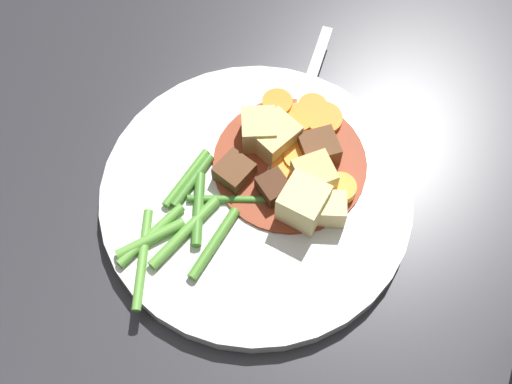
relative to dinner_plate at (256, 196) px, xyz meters
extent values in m
plane|color=#2D2D33|center=(0.00, 0.00, -0.01)|extent=(3.00, 3.00, 0.00)
cylinder|color=white|center=(0.00, 0.00, 0.00)|extent=(0.26, 0.26, 0.02)
cylinder|color=#93381E|center=(0.04, 0.01, 0.01)|extent=(0.13, 0.13, 0.00)
cylinder|color=orange|center=(0.05, 0.07, 0.01)|extent=(0.03, 0.03, 0.01)
cylinder|color=orange|center=(0.08, 0.06, 0.01)|extent=(0.04, 0.04, 0.01)
cylinder|color=orange|center=(0.04, 0.01, 0.02)|extent=(0.04, 0.04, 0.01)
cylinder|color=orange|center=(0.08, 0.04, 0.01)|extent=(0.04, 0.04, 0.01)
cylinder|color=orange|center=(0.06, -0.03, 0.02)|extent=(0.03, 0.03, 0.01)
cylinder|color=orange|center=(0.06, 0.05, 0.01)|extent=(0.04, 0.04, 0.01)
cylinder|color=orange|center=(0.03, 0.01, 0.01)|extent=(0.03, 0.03, 0.01)
cube|color=#EAD68C|center=(0.05, -0.04, 0.02)|extent=(0.03, 0.03, 0.02)
cube|color=#DBBC6B|center=(0.05, -0.01, 0.02)|extent=(0.03, 0.03, 0.03)
cube|color=#E5CC7A|center=(0.03, 0.04, 0.02)|extent=(0.05, 0.04, 0.03)
cube|color=#EAD68C|center=(0.03, -0.03, 0.03)|extent=(0.05, 0.05, 0.03)
cube|color=#E5CC7A|center=(0.02, 0.05, 0.02)|extent=(0.04, 0.04, 0.03)
cube|color=brown|center=(0.06, 0.01, 0.02)|extent=(0.03, 0.03, 0.02)
cube|color=#4C2B19|center=(0.01, -0.01, 0.02)|extent=(0.03, 0.03, 0.02)
cube|color=brown|center=(-0.01, 0.02, 0.02)|extent=(0.04, 0.04, 0.02)
cylinder|color=#4C8E33|center=(-0.02, 0.00, 0.01)|extent=(0.07, 0.03, 0.01)
cylinder|color=#66AD42|center=(-0.09, -0.01, 0.01)|extent=(0.07, 0.04, 0.01)
cylinder|color=#66AD42|center=(-0.11, -0.03, 0.01)|extent=(0.04, 0.08, 0.01)
cylinder|color=#599E38|center=(-0.05, 0.03, 0.01)|extent=(0.05, 0.04, 0.01)
cylinder|color=#599E38|center=(-0.05, -0.03, 0.01)|extent=(0.06, 0.05, 0.01)
cylinder|color=#4C8E33|center=(-0.05, 0.03, 0.01)|extent=(0.05, 0.04, 0.01)
cylinder|color=#4C8E33|center=(-0.05, 0.00, 0.01)|extent=(0.03, 0.06, 0.01)
cylinder|color=#66AD42|center=(-0.07, -0.02, 0.01)|extent=(0.07, 0.04, 0.01)
cylinder|color=#66AD42|center=(-0.09, -0.01, 0.01)|extent=(0.06, 0.02, 0.01)
cube|color=silver|center=(0.09, 0.09, 0.01)|extent=(0.08, 0.10, 0.00)
cube|color=silver|center=(0.05, 0.04, 0.01)|extent=(0.03, 0.03, 0.00)
cylinder|color=silver|center=(0.02, 0.02, 0.01)|extent=(0.03, 0.03, 0.00)
cylinder|color=silver|center=(0.03, 0.02, 0.01)|extent=(0.03, 0.03, 0.00)
cylinder|color=silver|center=(0.03, 0.02, 0.01)|extent=(0.03, 0.03, 0.00)
cylinder|color=silver|center=(0.04, 0.01, 0.01)|extent=(0.03, 0.03, 0.00)
camera|label=1|loc=(-0.09, -0.24, 0.51)|focal=46.87mm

